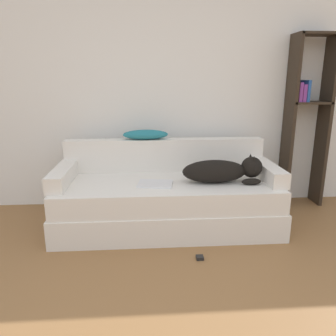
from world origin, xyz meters
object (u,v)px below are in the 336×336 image
object	(u,v)px
throw_pillow	(146,135)
bookshelf	(307,114)
dog	(223,170)
laptop	(155,184)
couch	(167,204)
power_adapter	(200,258)

from	to	relation	value
throw_pillow	bookshelf	bearing A→B (deg)	4.57
dog	laptop	xyz separation A→B (m)	(-0.63, -0.03, -0.10)
couch	power_adapter	size ratio (longest dim) A/B	35.62
laptop	bookshelf	distance (m)	1.87
laptop	bookshelf	xyz separation A→B (m)	(1.67, 0.63, 0.55)
couch	laptop	xyz separation A→B (m)	(-0.12, -0.11, 0.24)
bookshelf	power_adapter	xyz separation A→B (m)	(-1.34, -1.15, -1.01)
bookshelf	power_adapter	bearing A→B (deg)	-139.18
couch	dog	size ratio (longest dim) A/B	2.80
laptop	power_adapter	world-z (taller)	laptop
couch	laptop	world-z (taller)	laptop
couch	bookshelf	bearing A→B (deg)	18.39
couch	bookshelf	xyz separation A→B (m)	(1.55, 0.52, 0.79)
power_adapter	throw_pillow	bearing A→B (deg)	112.03
throw_pillow	couch	bearing A→B (deg)	-62.49
power_adapter	bookshelf	bearing A→B (deg)	40.82
dog	power_adapter	distance (m)	0.84
dog	laptop	bearing A→B (deg)	-177.57
dog	throw_pillow	distance (m)	0.88
throw_pillow	power_adapter	bearing A→B (deg)	-67.97
throw_pillow	bookshelf	xyz separation A→B (m)	(1.75, 0.14, 0.18)
bookshelf	power_adapter	size ratio (longest dim) A/B	31.66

